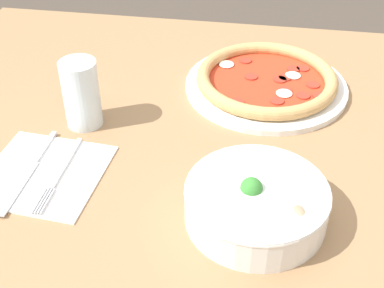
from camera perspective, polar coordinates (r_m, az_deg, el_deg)
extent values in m
cube|color=#99724C|center=(0.95, 0.76, -0.17)|extent=(1.18, 0.96, 0.03)
cylinder|color=olive|center=(1.62, -15.60, 0.18)|extent=(0.06, 0.06, 0.70)
cylinder|color=white|center=(1.09, 7.88, 6.12)|extent=(0.32, 0.32, 0.01)
torus|color=tan|center=(1.08, 7.96, 6.98)|extent=(0.28, 0.28, 0.03)
cylinder|color=red|center=(1.08, 7.92, 6.53)|extent=(0.25, 0.25, 0.01)
cylinder|color=#A83323|center=(1.10, 9.91, 6.99)|extent=(0.03, 0.03, 0.00)
cylinder|color=#A83323|center=(1.15, 5.72, 8.85)|extent=(0.03, 0.03, 0.00)
cylinder|color=#A83323|center=(1.05, 11.78, 5.07)|extent=(0.03, 0.03, 0.00)
cylinder|color=#A83323|center=(1.13, 10.75, 7.85)|extent=(0.03, 0.03, 0.00)
cylinder|color=#A83323|center=(1.09, 9.37, 6.80)|extent=(0.03, 0.03, 0.00)
cylinder|color=#A83323|center=(1.08, 12.80, 6.17)|extent=(0.03, 0.03, 0.00)
cylinder|color=#A83323|center=(1.14, 11.74, 7.91)|extent=(0.03, 0.03, 0.00)
cylinder|color=#A83323|center=(1.02, 9.07, 4.55)|extent=(0.03, 0.03, 0.00)
cylinder|color=#A83323|center=(1.01, 4.86, 4.47)|extent=(0.03, 0.03, 0.00)
cylinder|color=#A83323|center=(1.05, 9.90, 5.65)|extent=(0.03, 0.03, 0.00)
cylinder|color=#A83323|center=(1.05, 13.38, 5.06)|extent=(0.03, 0.03, 0.00)
cylinder|color=#A83323|center=(1.09, 6.32, 7.14)|extent=(0.03, 0.03, 0.00)
ellipsoid|color=silver|center=(1.04, 9.80, 5.36)|extent=(0.03, 0.03, 0.01)
ellipsoid|color=silver|center=(1.11, 10.72, 7.21)|extent=(0.03, 0.03, 0.01)
ellipsoid|color=silver|center=(1.13, 3.71, 8.49)|extent=(0.03, 0.03, 0.01)
cylinder|color=white|center=(0.78, 6.85, -6.37)|extent=(0.21, 0.21, 0.06)
torus|color=white|center=(0.77, 6.98, -5.07)|extent=(0.21, 0.21, 0.01)
ellipsoid|color=tan|center=(0.81, 3.99, -2.37)|extent=(0.04, 0.04, 0.02)
ellipsoid|color=tan|center=(0.72, 4.04, -9.21)|extent=(0.04, 0.04, 0.02)
ellipsoid|color=#998466|center=(0.74, 11.31, -7.28)|extent=(0.03, 0.04, 0.02)
ellipsoid|color=tan|center=(0.83, 10.14, -2.44)|extent=(0.04, 0.04, 0.02)
ellipsoid|color=#998466|center=(0.76, 8.80, -6.46)|extent=(0.04, 0.04, 0.02)
sphere|color=#388433|center=(0.76, 6.35, -4.70)|extent=(0.03, 0.03, 0.03)
cube|color=white|center=(0.90, -15.54, -3.05)|extent=(0.20, 0.20, 0.00)
cube|color=silver|center=(0.91, -13.26, -1.94)|extent=(0.01, 0.13, 0.00)
cube|color=silver|center=(0.85, -15.93, -5.82)|extent=(0.00, 0.06, 0.00)
cube|color=silver|center=(0.85, -15.67, -5.87)|extent=(0.00, 0.06, 0.00)
cube|color=silver|center=(0.84, -15.41, -5.91)|extent=(0.00, 0.06, 0.00)
cube|color=silver|center=(0.84, -15.14, -5.96)|extent=(0.00, 0.06, 0.00)
cube|color=silver|center=(0.95, -15.39, -0.30)|extent=(0.01, 0.08, 0.01)
cube|color=silver|center=(0.88, -18.05, -4.45)|extent=(0.02, 0.13, 0.00)
cylinder|color=silver|center=(0.97, -11.72, 5.27)|extent=(0.07, 0.07, 0.13)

